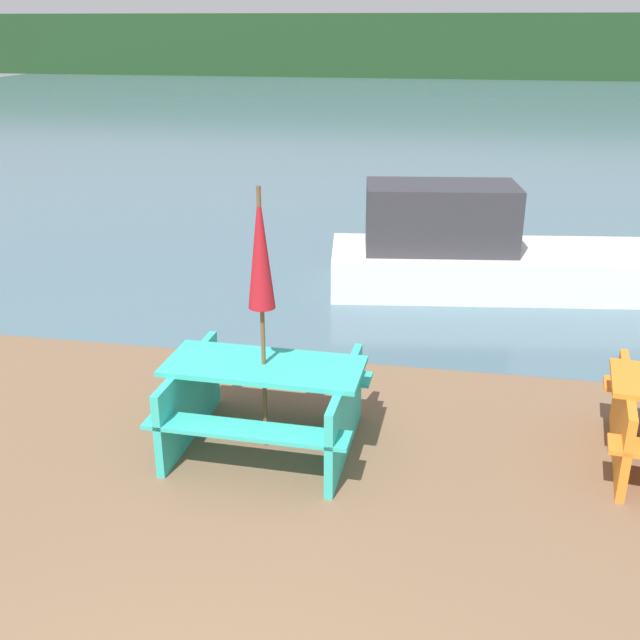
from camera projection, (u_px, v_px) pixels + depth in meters
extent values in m
cube|color=slate|center=(438.00, 112.00, 31.04)|extent=(60.00, 50.00, 0.00)
cube|color=#1E3D1E|center=(452.00, 46.00, 48.55)|extent=(80.00, 1.60, 4.00)
cube|color=#33B7A8|center=(264.00, 366.00, 6.33)|extent=(1.70, 0.75, 0.04)
cube|color=#33B7A8|center=(246.00, 430.00, 5.95)|extent=(1.69, 0.33, 0.04)
cube|color=#33B7A8|center=(281.00, 372.00, 6.95)|extent=(1.69, 0.33, 0.04)
cube|color=#33B7A8|center=(189.00, 399.00, 6.62)|extent=(0.11, 1.38, 0.75)
cube|color=#33B7A8|center=(345.00, 416.00, 6.34)|extent=(0.11, 1.38, 0.75)
cube|color=orange|center=(622.00, 420.00, 6.28)|extent=(0.25, 1.38, 0.73)
cylinder|color=brown|center=(263.00, 324.00, 6.19)|extent=(0.04, 0.04, 2.30)
cone|color=#A81923|center=(260.00, 248.00, 5.95)|extent=(0.22, 0.22, 1.00)
cube|color=silver|center=(497.00, 269.00, 10.36)|extent=(4.73, 2.09, 0.58)
cube|color=#333338|center=(441.00, 217.00, 10.12)|extent=(2.13, 1.30, 0.89)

